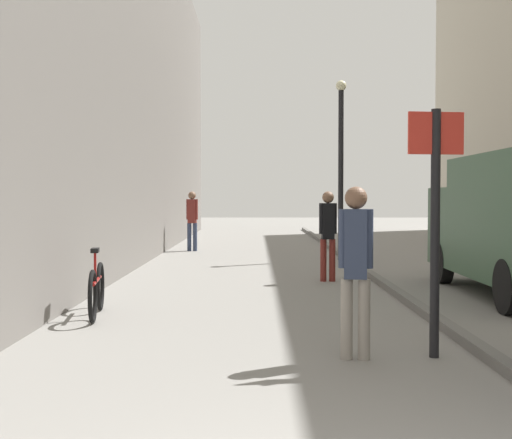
{
  "coord_description": "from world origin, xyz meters",
  "views": [
    {
      "loc": [
        -0.82,
        -2.8,
        1.69
      ],
      "look_at": [
        -0.75,
        12.48,
        1.18
      ],
      "focal_mm": 48.41,
      "sensor_mm": 36.0,
      "label": 1
    }
  ],
  "objects_px": {
    "pedestrian_far_crossing": "(325,229)",
    "pedestrian_main_foreground": "(352,260)",
    "street_sign_post": "(432,210)",
    "lamp_post": "(338,158)",
    "pedestrian_mid_block": "(189,217)",
    "bicycle_leaning": "(93,290)"
  },
  "relations": [
    {
      "from": "pedestrian_far_crossing",
      "to": "pedestrian_main_foreground",
      "type": "bearing_deg",
      "value": -97.47
    },
    {
      "from": "street_sign_post",
      "to": "lamp_post",
      "type": "xyz_separation_m",
      "value": [
        0.38,
        11.15,
        1.18
      ]
    },
    {
      "from": "pedestrian_mid_block",
      "to": "pedestrian_far_crossing",
      "type": "distance_m",
      "value": 8.36
    },
    {
      "from": "pedestrian_far_crossing",
      "to": "bicycle_leaning",
      "type": "distance_m",
      "value": 5.49
    },
    {
      "from": "bicycle_leaning",
      "to": "pedestrian_far_crossing",
      "type": "bearing_deg",
      "value": 40.34
    },
    {
      "from": "pedestrian_main_foreground",
      "to": "pedestrian_mid_block",
      "type": "distance_m",
      "value": 14.52
    },
    {
      "from": "pedestrian_far_crossing",
      "to": "lamp_post",
      "type": "relative_size",
      "value": 0.38
    },
    {
      "from": "pedestrian_mid_block",
      "to": "pedestrian_far_crossing",
      "type": "relative_size",
      "value": 1.03
    },
    {
      "from": "lamp_post",
      "to": "pedestrian_main_foreground",
      "type": "bearing_deg",
      "value": -96.22
    },
    {
      "from": "lamp_post",
      "to": "bicycle_leaning",
      "type": "relative_size",
      "value": 2.7
    },
    {
      "from": "pedestrian_far_crossing",
      "to": "street_sign_post",
      "type": "relative_size",
      "value": 0.69
    },
    {
      "from": "street_sign_post",
      "to": "bicycle_leaning",
      "type": "height_order",
      "value": "street_sign_post"
    },
    {
      "from": "pedestrian_main_foreground",
      "to": "street_sign_post",
      "type": "height_order",
      "value": "street_sign_post"
    },
    {
      "from": "pedestrian_mid_block",
      "to": "bicycle_leaning",
      "type": "relative_size",
      "value": 1.04
    },
    {
      "from": "pedestrian_far_crossing",
      "to": "street_sign_post",
      "type": "xyz_separation_m",
      "value": [
        0.44,
        -6.47,
        0.51
      ]
    },
    {
      "from": "bicycle_leaning",
      "to": "pedestrian_mid_block",
      "type": "bearing_deg",
      "value": 81.4
    },
    {
      "from": "street_sign_post",
      "to": "bicycle_leaning",
      "type": "distance_m",
      "value": 4.92
    },
    {
      "from": "pedestrian_main_foreground",
      "to": "pedestrian_mid_block",
      "type": "bearing_deg",
      "value": -69.13
    },
    {
      "from": "pedestrian_main_foreground",
      "to": "lamp_post",
      "type": "xyz_separation_m",
      "value": [
        1.22,
        11.24,
        1.69
      ]
    },
    {
      "from": "street_sign_post",
      "to": "pedestrian_far_crossing",
      "type": "bearing_deg",
      "value": -93.89
    },
    {
      "from": "pedestrian_main_foreground",
      "to": "bicycle_leaning",
      "type": "relative_size",
      "value": 1.02
    },
    {
      "from": "pedestrian_mid_block",
      "to": "bicycle_leaning",
      "type": "xyz_separation_m",
      "value": [
        -0.26,
        -11.66,
        -0.68
      ]
    }
  ]
}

